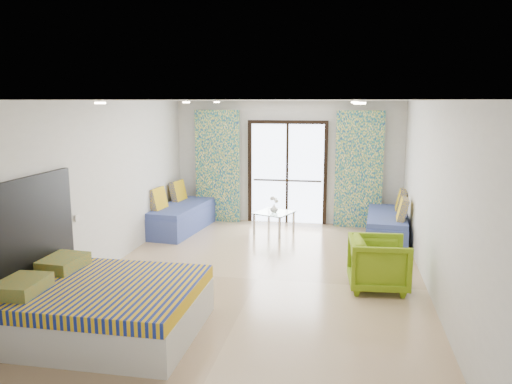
% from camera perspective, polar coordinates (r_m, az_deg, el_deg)
% --- Properties ---
extents(floor, '(5.00, 7.50, 0.01)m').
position_cam_1_polar(floor, '(7.77, 0.16, -9.92)').
color(floor, '#A0815F').
rests_on(floor, ground).
extents(ceiling, '(5.00, 7.50, 0.01)m').
position_cam_1_polar(ceiling, '(7.28, 0.18, 10.43)').
color(ceiling, silver).
rests_on(ceiling, ground).
extents(wall_back, '(5.00, 0.01, 2.70)m').
position_cam_1_polar(wall_back, '(11.08, 3.62, 3.38)').
color(wall_back, silver).
rests_on(wall_back, ground).
extents(wall_front, '(5.00, 0.01, 2.70)m').
position_cam_1_polar(wall_front, '(3.89, -9.83, -9.95)').
color(wall_front, silver).
rests_on(wall_front, ground).
extents(wall_left, '(0.01, 7.50, 2.70)m').
position_cam_1_polar(wall_left, '(8.22, -17.25, 0.50)').
color(wall_left, silver).
rests_on(wall_left, ground).
extents(wall_right, '(0.01, 7.50, 2.70)m').
position_cam_1_polar(wall_right, '(7.39, 19.61, -0.70)').
color(wall_right, silver).
rests_on(wall_right, ground).
extents(balcony_door, '(1.76, 0.08, 2.28)m').
position_cam_1_polar(balcony_door, '(11.06, 3.60, 2.89)').
color(balcony_door, black).
rests_on(balcony_door, floor).
extents(balcony_rail, '(1.52, 0.03, 0.04)m').
position_cam_1_polar(balcony_rail, '(11.11, 3.59, 1.32)').
color(balcony_rail, '#595451').
rests_on(balcony_rail, balcony_door).
extents(curtain_left, '(1.00, 0.10, 2.50)m').
position_cam_1_polar(curtain_left, '(11.20, -4.40, 2.93)').
color(curtain_left, silver).
rests_on(curtain_left, floor).
extents(curtain_right, '(1.00, 0.10, 2.50)m').
position_cam_1_polar(curtain_right, '(10.84, 11.67, 2.50)').
color(curtain_right, silver).
rests_on(curtain_right, floor).
extents(downlight_a, '(0.12, 0.12, 0.02)m').
position_cam_1_polar(downlight_a, '(5.83, -17.38, 9.69)').
color(downlight_a, '#FFE0B2').
rests_on(downlight_a, ceiling).
extents(downlight_b, '(0.12, 0.12, 0.02)m').
position_cam_1_polar(downlight_b, '(5.17, 11.76, 9.91)').
color(downlight_b, '#FFE0B2').
rests_on(downlight_b, ceiling).
extents(downlight_c, '(0.12, 0.12, 0.02)m').
position_cam_1_polar(downlight_c, '(8.60, -7.98, 10.12)').
color(downlight_c, '#FFE0B2').
rests_on(downlight_c, ceiling).
extents(downlight_d, '(0.12, 0.12, 0.02)m').
position_cam_1_polar(downlight_d, '(8.17, 11.32, 10.01)').
color(downlight_d, '#FFE0B2').
rests_on(downlight_d, ceiling).
extents(downlight_e, '(0.12, 0.12, 0.02)m').
position_cam_1_polar(downlight_e, '(10.52, -4.51, 10.21)').
color(downlight_e, '#FFE0B2').
rests_on(downlight_e, ceiling).
extents(downlight_f, '(0.12, 0.12, 0.02)m').
position_cam_1_polar(downlight_f, '(10.17, 11.17, 10.04)').
color(downlight_f, '#FFE0B2').
rests_on(downlight_f, ceiling).
extents(headboard, '(0.06, 2.10, 1.50)m').
position_cam_1_polar(headboard, '(6.54, -25.18, -5.18)').
color(headboard, black).
rests_on(headboard, floor).
extents(switch_plate, '(0.02, 0.10, 0.10)m').
position_cam_1_polar(switch_plate, '(7.56, -19.78, -2.80)').
color(switch_plate, silver).
rests_on(switch_plate, wall_left).
extents(bed, '(2.17, 1.77, 0.75)m').
position_cam_1_polar(bed, '(6.27, -17.15, -12.41)').
color(bed, silver).
rests_on(bed, floor).
extents(daybed_left, '(0.99, 2.07, 0.98)m').
position_cam_1_polar(daybed_left, '(10.60, -8.66, -2.76)').
color(daybed_left, '#3B4A8D').
rests_on(daybed_left, floor).
extents(daybed_right, '(0.86, 1.95, 0.94)m').
position_cam_1_polar(daybed_right, '(10.11, 14.80, -3.72)').
color(daybed_right, '#3B4A8D').
rests_on(daybed_right, floor).
extents(coffee_table, '(0.89, 0.89, 0.79)m').
position_cam_1_polar(coffee_table, '(10.24, 2.08, -2.56)').
color(coffee_table, silver).
rests_on(coffee_table, floor).
extents(vase, '(0.20, 0.20, 0.16)m').
position_cam_1_polar(vase, '(10.17, 2.08, -1.90)').
color(vase, white).
rests_on(vase, coffee_table).
extents(armchair, '(0.82, 0.87, 0.84)m').
position_cam_1_polar(armchair, '(7.47, 13.86, -7.66)').
color(armchair, '#739513').
rests_on(armchair, floor).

